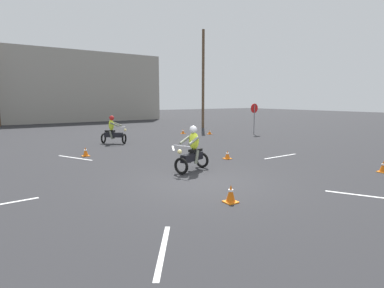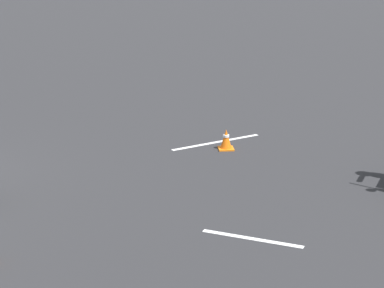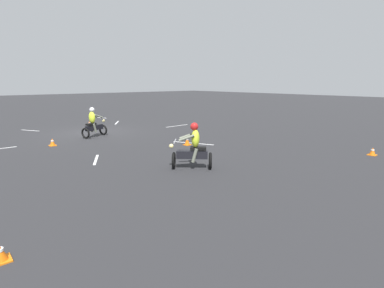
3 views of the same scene
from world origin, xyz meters
TOP-DOWN VIEW (x-y plane):
  - ground_plane at (0.00, 0.00)m, footprint 120.00×120.00m
  - motorcycle_rider_foreground at (0.53, 1.42)m, footprint 1.55×1.08m
  - motorcycle_rider_background at (0.42, 9.77)m, footprint 1.44×1.39m
  - traffic_cone_near_left at (-0.57, -1.97)m, footprint 0.32×0.32m
  - traffic_cone_near_right at (6.61, 11.84)m, footprint 0.32×0.32m
  - traffic_cone_mid_center at (-2.01, 6.52)m, footprint 0.32×0.32m
  - traffic_cone_far_right at (3.04, 2.41)m, footprint 0.32×0.32m
  - traffic_cone_far_left at (-6.62, 13.19)m, footprint 0.32×0.32m
  - lane_stripe_ne at (2.53, 6.31)m, footprint 0.84×1.47m
  - lane_stripe_nw at (-2.52, 6.38)m, footprint 1.07×2.01m
  - lane_stripe_w at (-5.59, 1.11)m, footprint 1.98×0.21m
  - lane_stripe_sw at (-3.16, -3.17)m, footprint 1.15×1.64m
  - lane_stripe_se at (2.71, -3.38)m, footprint 0.82×1.33m

SIDE VIEW (x-z plane):
  - ground_plane at x=0.00m, z-range 0.00..0.00m
  - lane_stripe_ne at x=2.53m, z-range 0.00..0.01m
  - lane_stripe_nw at x=-2.52m, z-range 0.00..0.01m
  - lane_stripe_w at x=-5.59m, z-range 0.00..0.01m
  - lane_stripe_sw at x=-3.16m, z-range 0.00..0.01m
  - lane_stripe_se at x=2.71m, z-range 0.00..0.01m
  - traffic_cone_near_right at x=6.61m, z-range -0.01..0.31m
  - traffic_cone_far_left at x=-6.62m, z-range -0.01..0.32m
  - traffic_cone_far_right at x=3.04m, z-range -0.01..0.36m
  - traffic_cone_mid_center at x=-2.01m, z-range -0.01..0.42m
  - traffic_cone_near_left at x=-0.57m, z-range -0.01..0.47m
  - motorcycle_rider_foreground at x=0.53m, z-range -0.10..1.56m
  - motorcycle_rider_background at x=0.42m, z-range -0.10..1.56m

